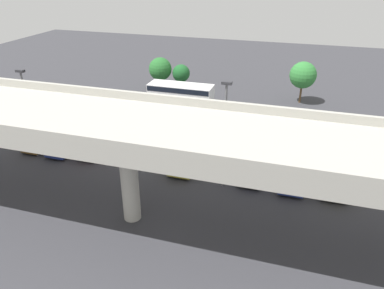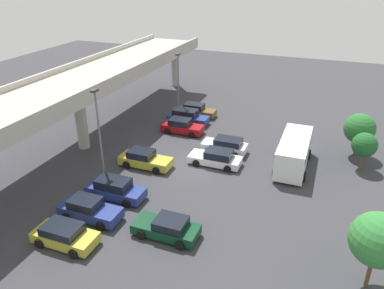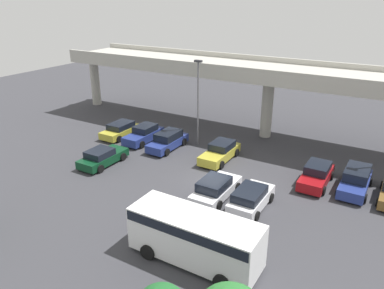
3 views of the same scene
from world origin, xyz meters
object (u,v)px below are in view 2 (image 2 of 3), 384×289
parked_car_6 (182,126)px  parked_car_7 (187,117)px  parked_car_9 (89,210)px  lamp_post_mid_lot (99,130)px  lamp_post_near_aisle (178,80)px  shuttle_bus (294,150)px  parked_car_0 (65,235)px  parked_car_8 (196,110)px  parked_car_5 (225,146)px  tree_front_left (378,240)px  parked_car_2 (115,189)px  tree_front_right (360,129)px  tree_front_centre (365,145)px  parked_car_3 (145,159)px  parked_car_1 (167,228)px  parked_car_4 (216,158)px

parked_car_6 → parked_car_7: parked_car_7 is taller
parked_car_9 → lamp_post_mid_lot: lamp_post_mid_lot is taller
parked_car_6 → lamp_post_near_aisle: bearing=116.6°
lamp_post_near_aisle → parked_car_9: bearing=-174.7°
shuttle_bus → lamp_post_mid_lot: size_ratio=0.90×
parked_car_0 → parked_car_9: (2.94, 0.13, 0.04)m
parked_car_6 → parked_car_0: bearing=-90.6°
parked_car_0 → parked_car_8: bearing=90.3°
parked_car_5 → tree_front_left: tree_front_left is taller
parked_car_2 → parked_car_0: bearing=-91.7°
parked_car_7 → tree_front_right: 18.62m
parked_car_8 → shuttle_bus: size_ratio=0.64×
shuttle_bus → tree_front_centre: tree_front_centre is taller
parked_car_0 → parked_car_2: bearing=88.3°
lamp_post_mid_lot → tree_front_centre: (10.31, -20.74, -2.42)m
parked_car_9 → tree_front_centre: tree_front_centre is taller
parked_car_5 → lamp_post_mid_lot: 12.81m
parked_car_0 → tree_front_right: tree_front_right is taller
parked_car_6 → tree_front_right: tree_front_right is taller
tree_front_right → parked_car_3: bearing=117.5°
tree_front_centre → parked_car_2: bearing=123.6°
parked_car_6 → parked_car_9: (-16.97, 0.33, 0.01)m
parked_car_5 → tree_front_right: size_ratio=1.02×
shuttle_bus → tree_front_right: tree_front_right is taller
parked_car_0 → parked_car_6: (19.92, -0.20, 0.03)m
parked_car_1 → parked_car_2: (2.82, 5.87, 0.10)m
parked_car_0 → tree_front_centre: size_ratio=1.25×
lamp_post_mid_lot → tree_front_right: lamp_post_mid_lot is taller
parked_car_5 → parked_car_9: 15.30m
shuttle_bus → parked_car_8: bearing=-124.8°
parked_car_1 → lamp_post_near_aisle: size_ratio=0.59×
lamp_post_mid_lot → parked_car_3: bearing=-30.9°
parked_car_3 → lamp_post_near_aisle: 13.84m
parked_car_7 → tree_front_right: size_ratio=1.11×
lamp_post_near_aisle → lamp_post_mid_lot: lamp_post_mid_lot is taller
parked_car_2 → parked_car_4: size_ratio=0.99×
lamp_post_near_aisle → tree_front_right: 20.73m
parked_car_1 → shuttle_bus: shuttle_bus is taller
tree_front_right → tree_front_centre: bearing=-170.5°
shuttle_bus → parked_car_5: bearing=-94.8°
parked_car_0 → tree_front_left: bearing=9.9°
parked_car_5 → lamp_post_near_aisle: lamp_post_near_aisle is taller
parked_car_1 → parked_car_7: (19.49, 6.30, 0.13)m
parked_car_2 → lamp_post_mid_lot: 5.02m
lamp_post_mid_lot → tree_front_right: (12.98, -20.30, -1.96)m
parked_car_2 → parked_car_5: (10.90, -5.94, -0.03)m
parked_car_2 → parked_car_4: 10.04m
parked_car_4 → shuttle_bus: (2.20, -6.72, 0.95)m
parked_car_1 → parked_car_6: parked_car_6 is taller
parked_car_4 → lamp_post_near_aisle: (10.46, 8.20, 3.82)m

